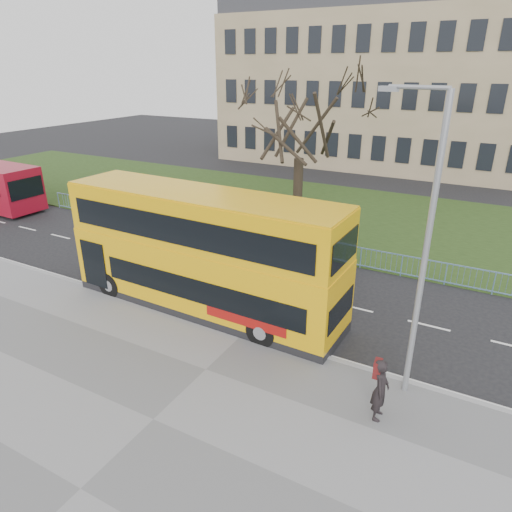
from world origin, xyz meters
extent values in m
plane|color=black|center=(0.00, 0.00, 0.00)|extent=(120.00, 120.00, 0.00)
cube|color=slate|center=(0.00, -6.75, 0.06)|extent=(80.00, 10.50, 0.12)
cube|color=gray|center=(0.00, -1.55, 0.07)|extent=(80.00, 0.20, 0.14)
cube|color=#1F3413|center=(0.00, 14.30, 0.04)|extent=(80.00, 15.40, 0.08)
cube|color=#847453|center=(-5.00, 35.00, 7.00)|extent=(30.00, 15.00, 14.00)
cube|color=#E3A509|center=(-2.49, -0.50, 1.49)|extent=(11.77, 3.09, 2.17)
cube|color=#E3A509|center=(-2.49, -0.50, 2.77)|extent=(11.77, 3.09, 0.37)
cube|color=#E3A509|center=(-2.49, -0.50, 3.93)|extent=(11.71, 3.03, 1.95)
cube|color=black|center=(-1.85, -1.92, 1.58)|extent=(9.03, 0.27, 0.95)
cube|color=black|center=(-2.52, -1.88, 3.83)|extent=(10.76, 0.32, 1.06)
cylinder|color=black|center=(-6.70, -1.65, 0.58)|extent=(1.17, 0.34, 1.16)
cylinder|color=black|center=(0.88, -1.85, 0.58)|extent=(1.17, 0.34, 1.16)
imported|color=black|center=(5.56, -3.59, 1.07)|extent=(0.51, 0.73, 1.90)
cylinder|color=gray|center=(6.00, -2.00, 4.52)|extent=(0.18, 0.18, 8.80)
cylinder|color=gray|center=(5.24, -1.88, 8.92)|extent=(1.54, 0.34, 0.11)
cube|color=gray|center=(4.48, -1.77, 8.87)|extent=(0.52, 0.27, 0.13)
camera|label=1|loc=(7.43, -14.26, 9.43)|focal=32.00mm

